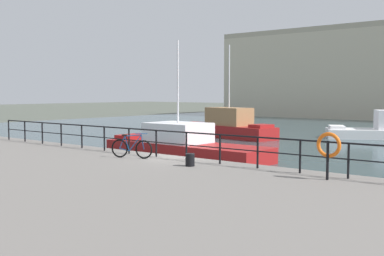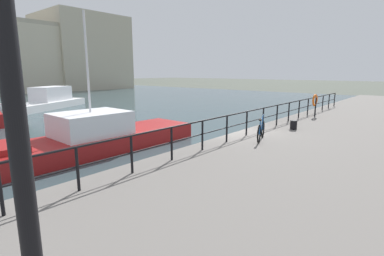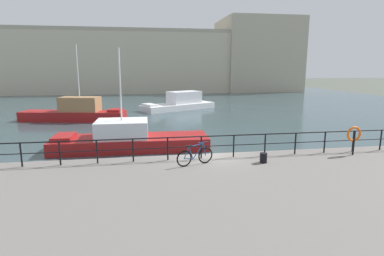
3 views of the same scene
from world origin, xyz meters
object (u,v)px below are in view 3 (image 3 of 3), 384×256
Objects in this scene: parked_bicycle at (195,156)px; mooring_bollard at (263,158)px; moored_blue_motorboat at (76,112)px; life_ring_stand at (354,135)px; moored_harbor_tender at (128,139)px; harbor_building at (184,61)px; moored_red_daysailer at (180,103)px.

mooring_bollard is (3.07, -0.16, -0.17)m from parked_bicycle.
parked_bicycle is (8.57, -18.46, 0.51)m from moored_blue_motorboat.
life_ring_stand is (7.84, 0.39, 0.59)m from parked_bicycle.
life_ring_stand is at bearing 150.98° from moored_harbor_tender.
harbor_building is 55.30m from parked_bicycle.
life_ring_stand is (16.42, -18.07, 1.10)m from moored_blue_motorboat.
harbor_building is 35.81× the size of parked_bicycle.
life_ring_stand is at bearing -35.88° from moored_blue_motorboat.
moored_blue_motorboat is (-15.55, -36.17, -5.48)m from harbor_building.
moored_red_daysailer is 25.36m from mooring_bollard.
mooring_bollard is (0.63, -25.35, 0.41)m from moored_red_daysailer.
moored_harbor_tender is 22.21× the size of mooring_bollard.
mooring_bollard is at bearing -94.07° from harbor_building.
moored_blue_motorboat is at bearing 132.25° from life_ring_stand.
harbor_building is at bearing 78.61° from moored_blue_motorboat.
mooring_bollard is at bearing 63.39° from moored_red_daysailer.
mooring_bollard is 0.31× the size of life_ring_stand.
harbor_building reaches higher than life_ring_stand.
moored_red_daysailer is at bearing 102.30° from life_ring_stand.
life_ring_stand is (11.01, -6.42, 1.27)m from moored_harbor_tender.
moored_red_daysailer is (5.61, 18.37, 0.11)m from moored_harbor_tender.
harbor_building is 137.91× the size of mooring_bollard.
life_ring_stand is (5.41, -24.79, 1.16)m from moored_red_daysailer.
moored_blue_motorboat is at bearing -63.91° from moored_harbor_tender.
moored_blue_motorboat is (-11.01, -6.72, 0.06)m from moored_red_daysailer.
harbor_building is 49.22m from moored_harbor_tender.
harbor_building is 6.28× the size of moored_red_daysailer.
harbor_building reaches higher than moored_harbor_tender.
moored_harbor_tender reaches higher than life_ring_stand.
moored_red_daysailer is 5.70× the size of parked_bicycle.
moored_blue_motorboat is 7.32× the size of life_ring_stand.
moored_blue_motorboat is 24.44m from life_ring_stand.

